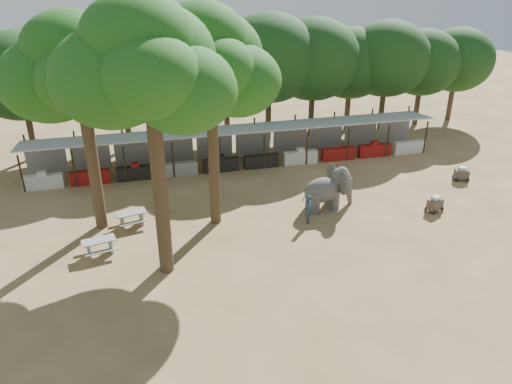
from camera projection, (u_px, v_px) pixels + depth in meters
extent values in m
plane|color=brown|center=(305.00, 275.00, 22.59)|extent=(100.00, 100.00, 0.00)
cube|color=#9C9FA3|center=(237.00, 129.00, 33.80)|extent=(28.00, 2.99, 0.39)
cylinder|color=#2D2319|center=(41.00, 172.00, 30.35)|extent=(0.12, 0.12, 2.40)
cylinder|color=#2D2319|center=(45.00, 154.00, 32.63)|extent=(0.12, 0.12, 2.80)
cube|color=silver|center=(43.00, 182.00, 30.88)|extent=(2.38, 0.50, 0.90)
cube|color=gray|center=(46.00, 160.00, 32.75)|extent=(2.52, 0.12, 2.00)
cylinder|color=#2D2319|center=(89.00, 168.00, 30.97)|extent=(0.12, 0.12, 2.40)
cylinder|color=#2D2319|center=(90.00, 150.00, 33.25)|extent=(0.12, 0.12, 2.80)
cube|color=maroon|center=(90.00, 177.00, 31.51)|extent=(2.38, 0.50, 0.90)
cube|color=gray|center=(91.00, 156.00, 33.38)|extent=(2.52, 0.12, 2.00)
cylinder|color=#2D2319|center=(135.00, 164.00, 31.60)|extent=(0.12, 0.12, 2.40)
cylinder|color=#2D2319|center=(133.00, 147.00, 33.88)|extent=(0.12, 0.12, 2.80)
cube|color=black|center=(136.00, 173.00, 32.14)|extent=(2.38, 0.50, 0.90)
cube|color=gray|center=(134.00, 152.00, 34.01)|extent=(2.52, 0.12, 2.00)
cylinder|color=#2D2319|center=(179.00, 160.00, 32.23)|extent=(0.12, 0.12, 2.40)
cylinder|color=#2D2319|center=(174.00, 143.00, 34.51)|extent=(0.12, 0.12, 2.80)
cube|color=gray|center=(179.00, 169.00, 32.77)|extent=(2.38, 0.50, 0.90)
cube|color=gray|center=(175.00, 149.00, 34.64)|extent=(2.52, 0.12, 2.00)
cylinder|color=#2D2319|center=(221.00, 156.00, 32.85)|extent=(0.12, 0.12, 2.40)
cylinder|color=#2D2319|center=(214.00, 140.00, 35.14)|extent=(0.12, 0.12, 2.80)
cube|color=black|center=(221.00, 165.00, 33.39)|extent=(2.38, 0.50, 0.90)
cube|color=gray|center=(215.00, 145.00, 35.26)|extent=(2.52, 0.12, 2.00)
cylinder|color=#2D2319|center=(262.00, 152.00, 33.48)|extent=(0.12, 0.12, 2.40)
cylinder|color=#2D2319|center=(253.00, 137.00, 35.76)|extent=(0.12, 0.12, 2.80)
cube|color=black|center=(261.00, 161.00, 34.02)|extent=(2.38, 0.50, 0.90)
cube|color=gray|center=(253.00, 142.00, 35.89)|extent=(2.52, 0.12, 2.00)
cylinder|color=#2D2319|center=(302.00, 149.00, 34.11)|extent=(0.12, 0.12, 2.40)
cylinder|color=#2D2319|center=(290.00, 134.00, 36.39)|extent=(0.12, 0.12, 2.80)
cube|color=silver|center=(300.00, 157.00, 34.65)|extent=(2.38, 0.50, 0.90)
cube|color=gray|center=(290.00, 139.00, 36.52)|extent=(2.52, 0.12, 2.00)
cylinder|color=#2D2319|center=(340.00, 145.00, 34.73)|extent=(0.12, 0.12, 2.40)
cylinder|color=#2D2319|center=(326.00, 131.00, 37.02)|extent=(0.12, 0.12, 2.80)
cube|color=maroon|center=(338.00, 154.00, 35.27)|extent=(2.38, 0.50, 0.90)
cube|color=gray|center=(326.00, 136.00, 37.14)|extent=(2.52, 0.12, 2.00)
cylinder|color=#2D2319|center=(377.00, 142.00, 35.36)|extent=(0.12, 0.12, 2.40)
cylinder|color=#2D2319|center=(361.00, 128.00, 37.64)|extent=(0.12, 0.12, 2.80)
cube|color=maroon|center=(374.00, 150.00, 35.90)|extent=(2.38, 0.50, 0.90)
cube|color=gray|center=(360.00, 133.00, 37.77)|extent=(2.52, 0.12, 2.00)
cylinder|color=#2D2319|center=(412.00, 139.00, 35.99)|extent=(0.12, 0.12, 2.40)
cylinder|color=#2D2319|center=(394.00, 125.00, 38.27)|extent=(0.12, 0.12, 2.80)
cube|color=silver|center=(409.00, 147.00, 36.53)|extent=(2.38, 0.50, 0.90)
cube|color=gray|center=(394.00, 130.00, 38.40)|extent=(2.52, 0.12, 2.00)
cylinder|color=#332316|center=(90.00, 145.00, 24.75)|extent=(0.60, 0.60, 9.20)
cone|color=#332316|center=(76.00, 50.00, 22.79)|extent=(0.57, 0.57, 2.88)
ellipsoid|color=#10480F|center=(50.00, 81.00, 23.33)|extent=(4.80, 4.80, 3.94)
ellipsoid|color=#10480F|center=(108.00, 90.00, 23.29)|extent=(4.20, 4.20, 3.44)
ellipsoid|color=#10480F|center=(84.00, 63.00, 24.13)|extent=(5.20, 5.20, 4.26)
ellipsoid|color=#10480F|center=(78.00, 80.00, 22.11)|extent=(3.80, 3.80, 3.12)
ellipsoid|color=#10480F|center=(69.00, 49.00, 22.89)|extent=(4.40, 4.40, 3.61)
cylinder|color=#332316|center=(158.00, 165.00, 20.78)|extent=(0.64, 0.64, 10.40)
cone|color=#332316|center=(146.00, 36.00, 18.57)|extent=(0.61, 0.61, 3.25)
ellipsoid|color=#10480F|center=(112.00, 78.00, 19.18)|extent=(4.80, 4.80, 3.94)
ellipsoid|color=#10480F|center=(183.00, 90.00, 19.15)|extent=(4.20, 4.20, 3.44)
ellipsoid|color=#10480F|center=(152.00, 56.00, 19.99)|extent=(5.20, 5.20, 4.26)
ellipsoid|color=#10480F|center=(151.00, 77.00, 17.97)|extent=(3.80, 3.80, 3.12)
ellipsoid|color=#10480F|center=(138.00, 40.00, 18.75)|extent=(4.40, 4.40, 3.61)
cylinder|color=#332316|center=(213.00, 138.00, 25.13)|extent=(0.56, 0.56, 9.60)
cone|color=#332316|center=(209.00, 39.00, 23.09)|extent=(0.53, 0.53, 3.00)
ellipsoid|color=#10480F|center=(180.00, 71.00, 23.65)|extent=(4.80, 4.80, 3.94)
ellipsoid|color=#10480F|center=(238.00, 80.00, 23.62)|extent=(4.20, 4.20, 3.44)
ellipsoid|color=#10480F|center=(210.00, 54.00, 24.46)|extent=(5.20, 5.20, 4.26)
ellipsoid|color=#10480F|center=(215.00, 70.00, 22.43)|extent=(3.80, 3.80, 3.12)
ellipsoid|color=#10480F|center=(202.00, 40.00, 23.21)|extent=(4.40, 4.40, 3.61)
cylinder|color=#332316|center=(40.00, 131.00, 35.46)|extent=(0.44, 0.44, 3.74)
ellipsoid|color=black|center=(30.00, 79.00, 33.91)|extent=(6.46, 5.95, 5.61)
cylinder|color=#332316|center=(88.00, 127.00, 36.21)|extent=(0.44, 0.44, 3.74)
ellipsoid|color=black|center=(81.00, 77.00, 34.65)|extent=(6.46, 5.95, 5.61)
cylinder|color=#332316|center=(135.00, 124.00, 36.96)|extent=(0.44, 0.44, 3.74)
ellipsoid|color=black|center=(130.00, 74.00, 35.40)|extent=(6.46, 5.95, 5.61)
cylinder|color=#332316|center=(180.00, 121.00, 37.70)|extent=(0.44, 0.44, 3.74)
ellipsoid|color=black|center=(177.00, 72.00, 36.15)|extent=(6.46, 5.95, 5.61)
cylinder|color=#332316|center=(224.00, 117.00, 38.45)|extent=(0.44, 0.44, 3.74)
ellipsoid|color=black|center=(222.00, 70.00, 36.89)|extent=(6.46, 5.95, 5.61)
cylinder|color=#332316|center=(265.00, 114.00, 39.20)|extent=(0.44, 0.44, 3.74)
ellipsoid|color=black|center=(266.00, 67.00, 37.64)|extent=(6.46, 5.95, 5.61)
cylinder|color=#332316|center=(305.00, 111.00, 39.94)|extent=(0.44, 0.44, 3.74)
ellipsoid|color=black|center=(307.00, 65.00, 38.39)|extent=(6.46, 5.95, 5.61)
cylinder|color=#332316|center=(344.00, 109.00, 40.69)|extent=(0.44, 0.44, 3.74)
ellipsoid|color=black|center=(348.00, 63.00, 39.13)|extent=(6.46, 5.95, 5.61)
cylinder|color=#332316|center=(381.00, 106.00, 41.43)|extent=(0.44, 0.44, 3.74)
ellipsoid|color=black|center=(386.00, 61.00, 39.88)|extent=(6.46, 5.95, 5.61)
cylinder|color=#332316|center=(417.00, 103.00, 42.18)|extent=(0.44, 0.44, 3.74)
ellipsoid|color=black|center=(423.00, 59.00, 40.62)|extent=(6.46, 5.95, 5.61)
cylinder|color=#332316|center=(452.00, 101.00, 42.93)|extent=(0.44, 0.44, 3.74)
ellipsoid|color=black|center=(459.00, 58.00, 41.37)|extent=(6.46, 5.95, 5.61)
ellipsoid|color=#434040|center=(323.00, 190.00, 28.08)|extent=(2.38, 1.56, 1.45)
cylinder|color=#434040|center=(315.00, 203.00, 27.83)|extent=(0.57, 0.57, 1.22)
cylinder|color=#434040|center=(310.00, 198.00, 28.41)|extent=(0.57, 0.57, 1.22)
cylinder|color=#434040|center=(335.00, 200.00, 28.23)|extent=(0.57, 0.57, 1.22)
cylinder|color=#434040|center=(329.00, 195.00, 28.81)|extent=(0.57, 0.57, 1.22)
ellipsoid|color=#434040|center=(340.00, 179.00, 28.21)|extent=(1.35, 1.14, 1.34)
ellipsoid|color=#434040|center=(343.00, 183.00, 27.57)|extent=(0.34, 1.12, 1.38)
ellipsoid|color=#434040|center=(331.00, 175.00, 28.68)|extent=(0.34, 1.12, 1.38)
cone|color=#434040|center=(349.00, 192.00, 28.82)|extent=(0.61, 0.61, 1.52)
imported|color=#26384C|center=(309.00, 209.00, 26.75)|extent=(0.57, 0.69, 1.64)
cube|color=gray|center=(99.00, 240.00, 23.90)|extent=(1.67, 1.03, 0.06)
cube|color=gray|center=(89.00, 250.00, 23.85)|extent=(0.23, 0.63, 0.72)
cube|color=gray|center=(111.00, 245.00, 24.27)|extent=(0.23, 0.63, 0.72)
cube|color=gray|center=(102.00, 252.00, 23.57)|extent=(1.57, 0.58, 0.05)
cube|color=gray|center=(97.00, 241.00, 24.49)|extent=(1.57, 0.58, 0.05)
cube|color=gray|center=(131.00, 213.00, 26.49)|extent=(1.68, 1.06, 0.06)
cube|color=gray|center=(122.00, 221.00, 26.43)|extent=(0.24, 0.63, 0.73)
cube|color=gray|center=(141.00, 217.00, 26.86)|extent=(0.24, 0.63, 0.73)
cube|color=gray|center=(134.00, 223.00, 26.16)|extent=(1.58, 0.60, 0.05)
cube|color=gray|center=(129.00, 214.00, 27.08)|extent=(1.58, 0.60, 0.05)
cube|color=#3D312B|center=(435.00, 204.00, 28.10)|extent=(1.00, 0.79, 0.61)
cylinder|color=black|center=(434.00, 213.00, 27.84)|extent=(0.26, 0.14, 0.26)
cylinder|color=black|center=(442.00, 209.00, 28.20)|extent=(0.26, 0.14, 0.26)
cylinder|color=black|center=(426.00, 209.00, 28.26)|extent=(0.26, 0.14, 0.26)
cylinder|color=black|center=(434.00, 206.00, 28.62)|extent=(0.26, 0.14, 0.26)
cube|color=silver|center=(436.00, 198.00, 27.94)|extent=(0.53, 0.48, 0.22)
cube|color=#3D312B|center=(461.00, 174.00, 32.04)|extent=(0.97, 0.75, 0.60)
cylinder|color=black|center=(457.00, 180.00, 31.93)|extent=(0.26, 0.13, 0.26)
cylinder|color=black|center=(468.00, 180.00, 31.89)|extent=(0.26, 0.13, 0.26)
cylinder|color=black|center=(454.00, 176.00, 32.44)|extent=(0.26, 0.13, 0.26)
cylinder|color=black|center=(465.00, 177.00, 32.40)|extent=(0.26, 0.13, 0.26)
cube|color=silver|center=(463.00, 169.00, 31.87)|extent=(0.51, 0.46, 0.21)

